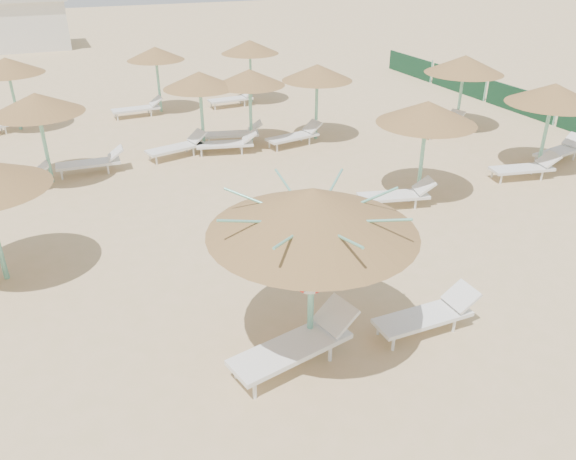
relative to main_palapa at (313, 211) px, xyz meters
name	(u,v)px	position (x,y,z in m)	size (l,w,h in m)	color
ground	(324,330)	(0.45, 0.32, -2.67)	(120.00, 120.00, 0.00)	tan
main_palapa	(313,211)	(0.00, 0.00, 0.00)	(3.42, 3.42, 3.07)	#6FC1A5
lounger_main_a	(298,343)	(-0.37, -0.31, -2.27)	(2.42, 1.18, 0.84)	silver
lounger_main_b	(429,314)	(2.22, -0.43, -2.32)	(2.01, 0.63, 0.73)	silver
palapa_field	(261,84)	(2.92, 10.01, -0.37)	(19.68, 14.33, 2.72)	#6FC1A5
service_hut	(0,23)	(-5.55, 35.32, -1.03)	(8.40, 4.40, 3.25)	silver
windbreak_fence	(520,101)	(14.45, 10.27, -2.17)	(0.08, 19.84, 1.10)	#1A4F31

